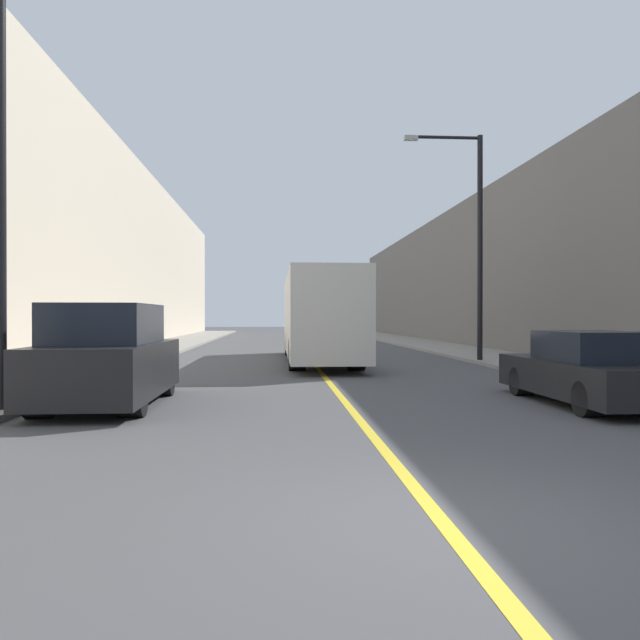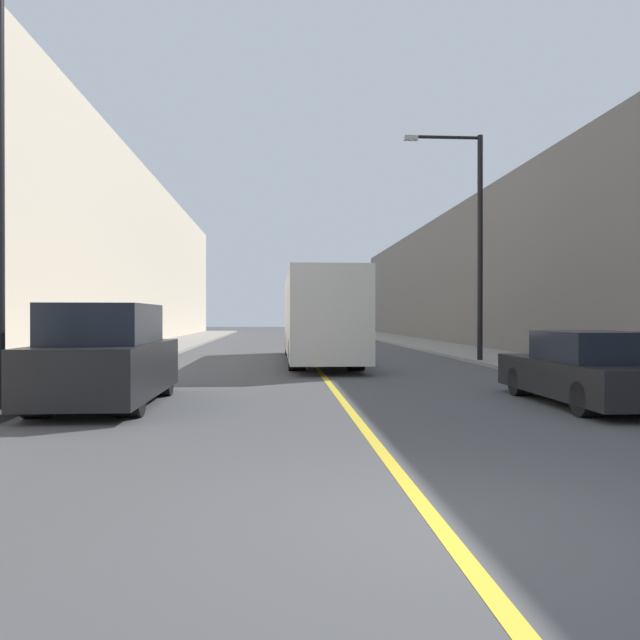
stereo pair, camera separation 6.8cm
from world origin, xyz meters
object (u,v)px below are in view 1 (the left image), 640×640
object	(u,v)px
street_lamp_left	(16,151)
street_lamp_right	(473,232)
parked_suv_left	(108,359)
car_right_near	(588,371)
bus	(318,316)

from	to	relation	value
street_lamp_left	street_lamp_right	world-z (taller)	street_lamp_right
parked_suv_left	car_right_near	distance (m)	9.37
parked_suv_left	street_lamp_right	bearing A→B (deg)	44.41
parked_suv_left	car_right_near	size ratio (longest dim) A/B	0.99
car_right_near	street_lamp_left	size ratio (longest dim) A/B	0.61
parked_suv_left	bus	bearing A→B (deg)	66.97
car_right_near	parked_suv_left	bearing A→B (deg)	176.90
parked_suv_left	car_right_near	xyz separation A→B (m)	(9.36, -0.51, -0.25)
street_lamp_right	street_lamp_left	bearing A→B (deg)	-135.84
bus	street_lamp_right	xyz separation A→B (m)	(5.69, -1.13, 3.13)
parked_suv_left	street_lamp_right	size ratio (longest dim) A/B	0.56
bus	street_lamp_left	xyz separation A→B (m)	(-6.14, -12.61, 2.86)
parked_suv_left	street_lamp_left	distance (m)	4.07
street_lamp_right	parked_suv_left	bearing A→B (deg)	-135.59
car_right_near	street_lamp_left	bearing A→B (deg)	-176.62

